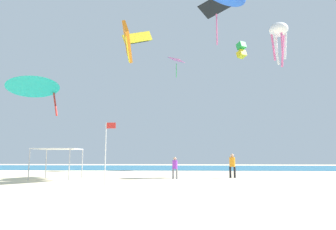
% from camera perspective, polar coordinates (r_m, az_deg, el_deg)
% --- Properties ---
extents(ground, '(110.00, 110.00, 0.10)m').
position_cam_1_polar(ground, '(21.04, -4.47, -12.28)').
color(ground, beige).
extents(ocean_strip, '(110.00, 25.46, 0.03)m').
position_cam_1_polar(ocean_strip, '(51.80, 0.79, -9.57)').
color(ocean_strip, '#1E6B93').
rests_on(ocean_strip, ground).
extents(canopy_tent, '(3.03, 2.70, 2.28)m').
position_cam_1_polar(canopy_tent, '(25.14, -19.56, -6.09)').
color(canopy_tent, '#B2B2B7').
rests_on(canopy_tent, ground).
extents(person_near_tent, '(0.51, 0.45, 1.91)m').
position_cam_1_polar(person_near_tent, '(25.80, 11.69, -8.71)').
color(person_near_tent, black).
rests_on(person_near_tent, ground).
extents(person_leftmost, '(0.42, 0.39, 1.65)m').
position_cam_1_polar(person_leftmost, '(24.06, 1.27, -9.32)').
color(person_leftmost, slate).
rests_on(person_leftmost, ground).
extents(banner_flag, '(0.61, 0.06, 3.68)m').
position_cam_1_polar(banner_flag, '(18.87, -11.16, -5.80)').
color(banner_flag, silver).
rests_on(banner_flag, ground).
extents(kite_diamond_black, '(3.85, 3.92, 4.61)m').
position_cam_1_polar(kite_diamond_black, '(33.35, 8.85, 18.83)').
color(kite_diamond_black, black).
extents(kite_parafoil_yellow, '(4.29, 3.23, 3.08)m').
position_cam_1_polar(kite_parafoil_yellow, '(49.50, -5.60, 13.87)').
color(kite_parafoil_yellow, yellow).
extents(kite_octopus_white, '(2.10, 2.10, 4.21)m').
position_cam_1_polar(kite_octopus_white, '(32.47, 19.61, 14.16)').
color(kite_octopus_white, white).
extents(kite_delta_teal, '(6.92, 6.94, 4.19)m').
position_cam_1_polar(kite_delta_teal, '(33.08, -23.45, 5.35)').
color(kite_delta_teal, teal).
extents(kite_box_green, '(1.53, 1.60, 2.41)m').
position_cam_1_polar(kite_box_green, '(47.74, 13.28, 11.51)').
color(kite_box_green, green).
extents(kite_diamond_pink, '(2.40, 2.44, 2.84)m').
position_cam_1_polar(kite_diamond_pink, '(44.02, 1.53, 9.90)').
color(kite_diamond_pink, pink).
extents(kite_parafoil_orange, '(1.36, 5.48, 3.35)m').
position_cam_1_polar(kite_parafoil_orange, '(35.78, -7.42, 12.91)').
color(kite_parafoil_orange, orange).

